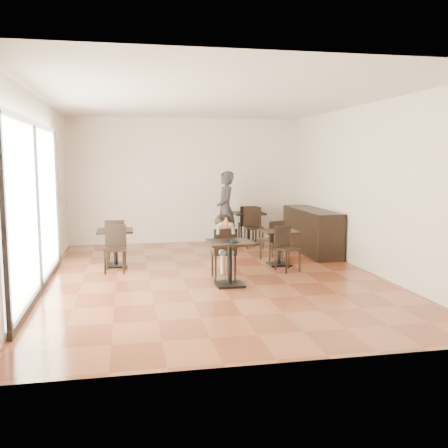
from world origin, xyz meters
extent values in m
cube|color=brown|center=(0.00, 0.00, 0.00)|extent=(6.00, 8.00, 0.01)
cube|color=silver|center=(0.00, 0.00, 3.20)|extent=(6.00, 8.00, 0.01)
cube|color=white|center=(0.00, 4.00, 1.60)|extent=(6.00, 0.01, 3.20)
cube|color=white|center=(0.00, -4.00, 1.60)|extent=(6.00, 0.01, 3.20)
cube|color=white|center=(-3.00, 0.00, 1.60)|extent=(0.01, 8.00, 3.20)
cube|color=white|center=(3.00, 0.00, 1.60)|extent=(0.01, 8.00, 3.20)
cube|color=white|center=(-2.97, -0.50, 1.40)|extent=(0.04, 4.50, 2.60)
cylinder|color=black|center=(0.15, -0.79, 0.78)|extent=(0.26, 0.26, 0.02)
imported|color=#323337|center=(0.84, 3.09, 0.93)|extent=(0.49, 0.71, 1.86)
cube|color=black|center=(2.65, 2.00, 0.50)|extent=(0.60, 2.40, 1.00)
camera|label=1|loc=(-1.54, -8.84, 2.14)|focal=40.00mm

